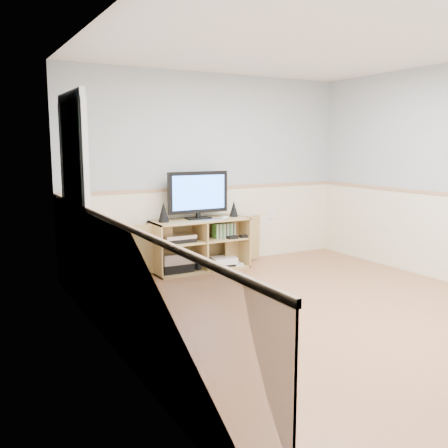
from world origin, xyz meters
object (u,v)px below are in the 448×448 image
Objects in this scene: media_cabinet at (198,243)px; monitor at (198,193)px; keyboard at (213,220)px; game_consoles at (223,261)px.

monitor is at bearing -90.00° from media_cabinet.
keyboard is 0.61× the size of game_consoles.
media_cabinet is at bearing 168.01° from game_consoles.
media_cabinet is 6.94× the size of keyboard.
media_cabinet reaches higher than game_consoles.
keyboard is at bearing -59.80° from media_cabinet.
keyboard is 0.63m from game_consoles.
keyboard is at bearing -58.84° from monitor.
keyboard reaches higher than media_cabinet.
game_consoles is at bearing -11.99° from media_cabinet.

